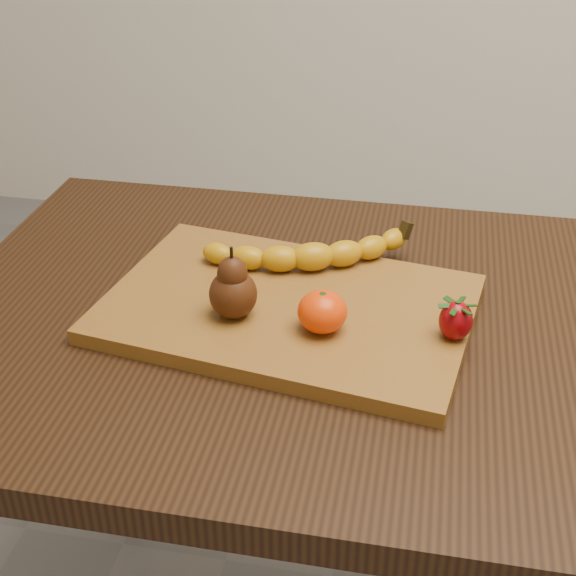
% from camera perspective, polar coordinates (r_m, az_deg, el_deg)
% --- Properties ---
extents(table, '(1.00, 0.70, 0.76)m').
position_cam_1_polar(table, '(1.07, 2.51, -6.45)').
color(table, black).
rests_on(table, ground).
extents(cutting_board, '(0.49, 0.37, 0.02)m').
position_cam_1_polar(cutting_board, '(1.01, -0.00, -1.45)').
color(cutting_board, brown).
rests_on(cutting_board, table).
extents(banana, '(0.25, 0.15, 0.04)m').
position_cam_1_polar(banana, '(1.06, 1.77, 2.24)').
color(banana, '#C88F09').
rests_on(banana, cutting_board).
extents(pear, '(0.08, 0.08, 0.09)m').
position_cam_1_polar(pear, '(0.96, -3.96, 0.41)').
color(pear, '#3F1D0A').
rests_on(pear, cutting_board).
extents(mandarin, '(0.06, 0.06, 0.05)m').
position_cam_1_polar(mandarin, '(0.94, 2.46, -1.69)').
color(mandarin, '#FA3B02').
rests_on(mandarin, cutting_board).
extents(strawberry, '(0.05, 0.05, 0.05)m').
position_cam_1_polar(strawberry, '(0.95, 11.85, -2.19)').
color(strawberry, '#8B0309').
rests_on(strawberry, cutting_board).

